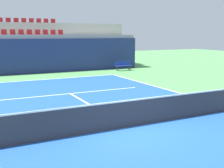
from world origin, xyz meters
TOP-DOWN VIEW (x-y plane):
  - ground_plane at (0.00, 0.00)m, footprint 80.00×80.00m
  - court_surface at (0.00, 0.00)m, footprint 11.00×24.00m
  - baseline_far at (0.00, 11.95)m, footprint 11.00×0.10m
  - service_line_far at (0.00, 6.40)m, footprint 8.26×0.10m
  - centre_service_line at (0.00, 3.20)m, footprint 0.10×6.40m
  - back_wall at (0.00, 15.59)m, footprint 19.12×0.30m
  - stands_tier_lower at (0.00, 16.94)m, footprint 19.12×2.40m
  - stands_tier_upper at (0.00, 19.34)m, footprint 19.12×2.40m
  - seating_row_lower at (0.00, 17.04)m, footprint 5.93×0.44m
  - seating_row_upper at (0.00, 19.44)m, footprint 5.93×0.44m
  - tennis_net at (0.00, 0.00)m, footprint 11.08×0.08m
  - player_bench at (7.50, 14.03)m, footprint 1.50×0.40m

SIDE VIEW (x-z plane):
  - ground_plane at x=0.00m, z-range 0.00..0.00m
  - court_surface at x=0.00m, z-range 0.00..0.01m
  - baseline_far at x=0.00m, z-range 0.01..0.01m
  - service_line_far at x=0.00m, z-range 0.01..0.01m
  - centre_service_line at x=0.00m, z-range 0.01..0.01m
  - player_bench at x=7.50m, z-range 0.08..0.93m
  - tennis_net at x=0.00m, z-range -0.03..1.04m
  - back_wall at x=0.00m, z-range 0.00..2.85m
  - stands_tier_lower at x=0.00m, z-range 0.00..3.18m
  - stands_tier_upper at x=0.00m, z-range 0.00..4.25m
  - seating_row_lower at x=0.00m, z-range 3.08..3.52m
  - seating_row_upper at x=0.00m, z-range 4.15..4.59m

